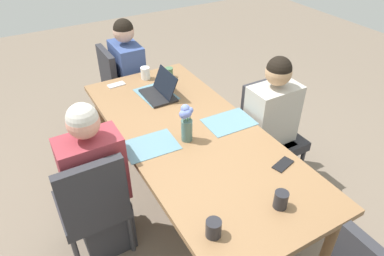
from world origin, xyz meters
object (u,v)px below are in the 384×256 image
(chair_head_right_left_far, at_px, (121,85))
(coffee_mug_near_left, at_px, (214,228))
(coffee_mug_centre_left, at_px, (169,73))
(person_near_left_mid, at_px, (269,132))
(chair_far_left_near, at_px, (93,202))
(coffee_mug_centre_right, at_px, (145,73))
(chair_near_left_mid, at_px, (269,128))
(person_head_right_left_far, at_px, (130,83))
(phone_black, at_px, (283,164))
(dining_table, at_px, (192,142))
(phone_silver, at_px, (116,85))
(person_far_left_near, at_px, (98,189))
(laptop_head_right_left_far, at_px, (160,92))
(coffee_mug_near_right, at_px, (281,200))
(flower_vase, at_px, (186,122))

(chair_head_right_left_far, xyz_separation_m, coffee_mug_near_left, (-2.22, 0.29, 0.31))
(coffee_mug_centre_left, bearing_deg, person_near_left_mid, -151.91)
(chair_far_left_near, bearing_deg, chair_head_right_left_far, -26.76)
(coffee_mug_centre_left, xyz_separation_m, coffee_mug_centre_right, (0.08, 0.20, 0.01))
(chair_near_left_mid, relative_size, person_head_right_left_far, 0.75)
(phone_black, bearing_deg, dining_table, -75.86)
(chair_far_left_near, bearing_deg, phone_silver, -29.09)
(dining_table, bearing_deg, phone_black, -149.78)
(phone_black, bearing_deg, coffee_mug_centre_left, -102.80)
(chair_far_left_near, xyz_separation_m, coffee_mug_centre_left, (0.90, -1.02, 0.31))
(person_far_left_near, bearing_deg, coffee_mug_near_left, -156.29)
(person_near_left_mid, bearing_deg, person_far_left_near, 87.39)
(coffee_mug_near_left, bearing_deg, person_head_right_left_far, -9.69)
(person_near_left_mid, height_order, phone_silver, person_near_left_mid)
(person_near_left_mid, bearing_deg, coffee_mug_centre_left, 28.09)
(person_head_right_left_far, distance_m, laptop_head_right_left_far, 0.81)
(person_far_left_near, height_order, person_near_left_mid, same)
(dining_table, bearing_deg, chair_far_left_near, 92.24)
(chair_far_left_near, distance_m, chair_near_left_mid, 1.56)
(dining_table, xyz_separation_m, phone_black, (-0.58, -0.33, 0.08))
(dining_table, bearing_deg, chair_near_left_mid, -86.07)
(coffee_mug_near_right, distance_m, phone_silver, 1.81)
(person_near_left_mid, bearing_deg, flower_vase, 91.41)
(chair_near_left_mid, height_order, chair_head_right_left_far, same)
(chair_far_left_near, relative_size, flower_vase, 3.27)
(coffee_mug_near_left, height_order, coffee_mug_centre_left, coffee_mug_near_left)
(chair_far_left_near, distance_m, laptop_head_right_left_far, 1.06)
(person_head_right_left_far, xyz_separation_m, phone_silver, (-0.40, 0.25, 0.24))
(laptop_head_right_left_far, bearing_deg, chair_head_right_left_far, 5.38)
(chair_far_left_near, relative_size, coffee_mug_near_left, 9.07)
(person_head_right_left_far, xyz_separation_m, flower_vase, (-1.39, 0.10, 0.38))
(laptop_head_right_left_far, distance_m, phone_silver, 0.45)
(chair_head_right_left_far, xyz_separation_m, coffee_mug_centre_right, (-0.47, -0.10, 0.31))
(chair_head_right_left_far, relative_size, coffee_mug_centre_right, 8.23)
(coffee_mug_centre_left, bearing_deg, laptop_head_right_left_far, 141.49)
(chair_near_left_mid, xyz_separation_m, coffee_mug_centre_right, (0.89, 0.73, 0.31))
(coffee_mug_near_left, height_order, coffee_mug_centre_right, coffee_mug_centre_right)
(flower_vase, bearing_deg, person_head_right_left_far, -4.06)
(chair_far_left_near, distance_m, person_near_left_mid, 1.50)
(person_near_left_mid, height_order, coffee_mug_near_left, person_near_left_mid)
(coffee_mug_near_left, distance_m, coffee_mug_centre_right, 1.80)
(laptop_head_right_left_far, xyz_separation_m, coffee_mug_near_left, (-1.40, 0.37, 0.01))
(coffee_mug_centre_left, relative_size, coffee_mug_centre_right, 0.82)
(phone_silver, bearing_deg, flower_vase, 95.49)
(chair_near_left_mid, bearing_deg, chair_far_left_near, 93.09)
(flower_vase, height_order, laptop_head_right_left_far, flower_vase)
(person_far_left_near, xyz_separation_m, laptop_head_right_left_far, (0.55, -0.75, 0.28))
(coffee_mug_near_left, distance_m, phone_black, 0.71)
(person_head_right_left_far, distance_m, coffee_mug_near_right, 2.20)
(laptop_head_right_left_far, distance_m, coffee_mug_near_right, 1.42)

